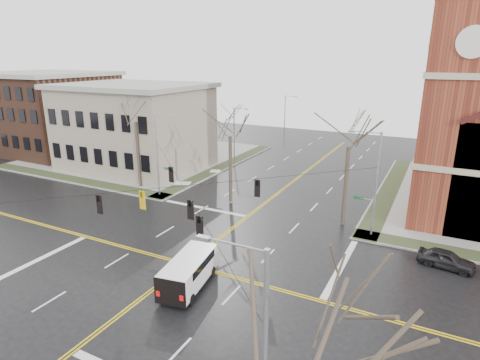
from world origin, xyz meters
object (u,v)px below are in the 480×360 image
at_px(signal_pole_ne, 374,181).
at_px(streetlight_north_b, 286,115).
at_px(tree_nw_near, 230,132).
at_px(signal_pole_se, 260,356).
at_px(parked_car_a, 446,259).
at_px(signal_pole_nw, 158,153).
at_px(cargo_van, 190,269).
at_px(tree_ne, 349,142).
at_px(streetlight_north_a, 235,133).
at_px(tree_nw_far, 135,118).
at_px(tree_se, 319,356).

bearing_deg(signal_pole_ne, streetlight_north_b, 121.05).
height_order(streetlight_north_b, tree_nw_near, tree_nw_near).
bearing_deg(tree_nw_near, signal_pole_se, -59.32).
bearing_deg(parked_car_a, streetlight_north_b, 43.95).
bearing_deg(signal_pole_nw, streetlight_north_b, 88.95).
height_order(parked_car_a, tree_nw_near, tree_nw_near).
distance_m(cargo_van, tree_ne, 17.90).
bearing_deg(streetlight_north_a, tree_nw_near, -63.68).
xyz_separation_m(signal_pole_ne, parked_car_a, (6.06, -3.04, -4.28)).
bearing_deg(signal_pole_nw, signal_pole_ne, 0.00).
bearing_deg(tree_nw_far, streetlight_north_b, 82.18).
bearing_deg(signal_pole_se, signal_pole_nw, 134.55).
distance_m(cargo_van, tree_nw_far, 24.17).
distance_m(streetlight_north_b, parked_car_a, 48.62).
relative_size(tree_ne, tree_se, 0.92).
xyz_separation_m(streetlight_north_b, cargo_van, (12.62, -50.25, -3.23)).
bearing_deg(cargo_van, tree_nw_near, 99.62).
relative_size(parked_car_a, tree_nw_far, 0.34).
distance_m(signal_pole_ne, tree_se, 26.41).
relative_size(signal_pole_se, cargo_van, 1.56).
relative_size(streetlight_north_b, cargo_van, 1.38).
height_order(cargo_van, tree_nw_far, tree_nw_far).
xyz_separation_m(signal_pole_ne, streetlight_north_a, (-21.97, 16.50, -0.48)).
relative_size(parked_car_a, tree_se, 0.34).
bearing_deg(signal_pole_se, signal_pole_ne, 90.00).
xyz_separation_m(parked_car_a, tree_nw_near, (-20.72, 4.74, 7.00)).
relative_size(signal_pole_nw, tree_nw_far, 0.79).
xyz_separation_m(tree_nw_near, tree_ne, (12.00, -0.22, 0.14)).
bearing_deg(signal_pole_nw, parked_car_a, -6.04).
distance_m(tree_nw_far, tree_nw_near, 12.16).
height_order(signal_pole_ne, tree_nw_near, tree_nw_near).
bearing_deg(signal_pole_nw, streetlight_north_a, 87.68).
bearing_deg(signal_pole_se, streetlight_north_a, 119.09).
height_order(cargo_van, parked_car_a, cargo_van).
bearing_deg(signal_pole_ne, signal_pole_se, -90.00).
height_order(streetlight_north_a, tree_nw_far, tree_nw_far).
distance_m(tree_nw_near, tree_ne, 12.01).
relative_size(signal_pole_ne, streetlight_north_a, 1.12).
distance_m(signal_pole_nw, tree_nw_near, 8.61).
bearing_deg(tree_se, streetlight_north_a, 120.24).
bearing_deg(tree_se, streetlight_north_b, 111.63).
bearing_deg(signal_pole_ne, cargo_van, -124.23).
xyz_separation_m(signal_pole_ne, signal_pole_nw, (-22.64, 0.00, 0.00)).
xyz_separation_m(cargo_van, tree_nw_near, (-5.29, 15.45, 6.43)).
xyz_separation_m(streetlight_north_b, tree_nw_far, (-4.82, -35.07, 3.83)).
relative_size(streetlight_north_a, parked_car_a, 2.03).
height_order(parked_car_a, tree_nw_far, tree_nw_far).
xyz_separation_m(tree_nw_far, tree_ne, (24.14, 0.05, -0.49)).
relative_size(signal_pole_ne, parked_car_a, 2.29).
bearing_deg(tree_se, tree_nw_near, 122.21).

